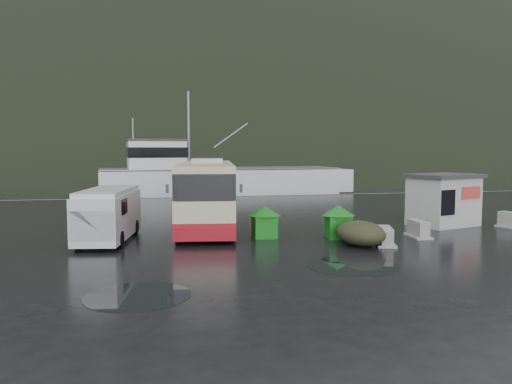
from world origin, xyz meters
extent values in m
plane|color=black|center=(0.00, 0.00, 0.00)|extent=(160.00, 160.00, 0.00)
cube|color=black|center=(0.00, 110.00, 0.00)|extent=(300.00, 180.00, 0.02)
cube|color=#999993|center=(0.00, 20.00, 0.00)|extent=(160.00, 0.60, 1.50)
ellipsoid|color=black|center=(10.00, 250.00, 0.00)|extent=(780.00, 540.00, 570.00)
cylinder|color=black|center=(1.75, -6.12, 0.01)|extent=(3.06, 3.06, 0.01)
cylinder|color=black|center=(-5.24, -8.22, 0.01)|extent=(2.85, 2.85, 0.01)
camera|label=1|loc=(-4.81, -21.63, 3.88)|focal=35.00mm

